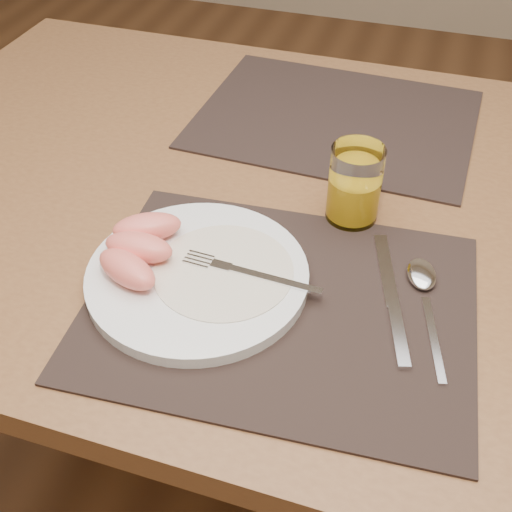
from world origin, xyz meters
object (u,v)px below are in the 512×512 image
(placemat_near, at_px, (280,305))
(fork, at_px, (240,271))
(juice_glass, at_px, (354,188))
(knife, at_px, (393,307))
(plate, at_px, (198,276))
(placemat_far, at_px, (335,119))
(spoon, at_px, (423,283))
(table, at_px, (303,239))

(placemat_near, distance_m, fork, 0.06)
(juice_glass, bearing_deg, knife, -62.35)
(plate, bearing_deg, placemat_near, -3.40)
(placemat_far, height_order, juice_glass, juice_glass)
(spoon, xyz_separation_m, juice_glass, (-0.11, 0.11, 0.04))
(knife, distance_m, spoon, 0.06)
(juice_glass, bearing_deg, fork, -121.57)
(placemat_near, xyz_separation_m, knife, (0.13, 0.03, 0.00))
(plate, distance_m, juice_glass, 0.24)
(table, relative_size, placemat_near, 3.11)
(fork, xyz_separation_m, spoon, (0.21, 0.06, -0.01))
(plate, bearing_deg, fork, 16.34)
(placemat_near, xyz_separation_m, juice_glass, (0.05, 0.19, 0.05))
(plate, height_order, fork, fork)
(plate, bearing_deg, juice_glass, 50.12)
(placemat_near, bearing_deg, table, 96.64)
(table, bearing_deg, juice_glass, -23.60)
(juice_glass, bearing_deg, plate, -129.88)
(knife, relative_size, juice_glass, 2.02)
(placemat_near, bearing_deg, knife, 14.34)
(table, xyz_separation_m, knife, (0.15, -0.19, 0.09))
(placemat_near, height_order, placemat_far, same)
(fork, height_order, spoon, fork)
(placemat_far, xyz_separation_m, knife, (0.16, -0.41, 0.00))
(placemat_near, bearing_deg, juice_glass, 76.37)
(plate, height_order, knife, plate)
(placemat_near, bearing_deg, plate, 176.60)
(spoon, height_order, juice_glass, juice_glass)
(knife, xyz_separation_m, juice_glass, (-0.08, 0.16, 0.04))
(fork, xyz_separation_m, knife, (0.19, 0.01, -0.02))
(plate, relative_size, juice_glass, 2.54)
(plate, xyz_separation_m, spoon, (0.26, 0.07, -0.00))
(placemat_far, distance_m, plate, 0.44)
(placemat_far, bearing_deg, plate, -99.87)
(table, distance_m, plate, 0.25)
(table, xyz_separation_m, placemat_far, (-0.01, 0.22, 0.09))
(plate, distance_m, spoon, 0.27)
(table, distance_m, placemat_near, 0.24)
(placemat_far, relative_size, knife, 2.09)
(placemat_near, height_order, juice_glass, juice_glass)
(knife, bearing_deg, placemat_near, -165.66)
(juice_glass, bearing_deg, spoon, -44.49)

